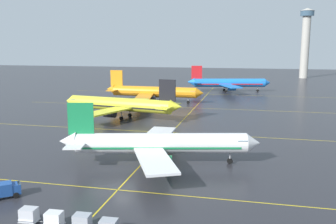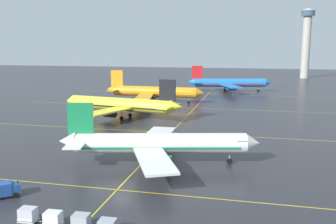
% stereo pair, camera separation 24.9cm
% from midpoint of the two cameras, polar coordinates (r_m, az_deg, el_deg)
% --- Properties ---
extents(ground_plane, '(600.00, 600.00, 0.00)m').
position_cam_midpoint_polar(ground_plane, '(57.31, -7.21, -11.11)').
color(ground_plane, '#28282D').
extents(airliner_front_gate, '(35.25, 29.96, 11.05)m').
position_cam_midpoint_polar(airliner_front_gate, '(65.21, -1.57, -4.89)').
color(airliner_front_gate, white).
rests_on(airliner_front_gate, ground).
extents(airliner_second_row, '(37.72, 32.20, 11.74)m').
position_cam_midpoint_polar(airliner_second_row, '(107.18, -7.35, 1.14)').
color(airliner_second_row, yellow).
rests_on(airliner_second_row, ground).
extents(airliner_third_row, '(37.41, 32.31, 11.65)m').
position_cam_midpoint_polar(airliner_third_row, '(136.60, -2.40, 3.16)').
color(airliner_third_row, orange).
rests_on(airliner_third_row, ground).
extents(airliner_far_left_stand, '(37.69, 32.03, 11.81)m').
position_cam_midpoint_polar(airliner_far_left_stand, '(170.61, 9.27, 4.46)').
color(airliner_far_left_stand, blue).
rests_on(airliner_far_left_stand, ground).
extents(taxiway_markings, '(122.66, 162.01, 0.01)m').
position_cam_midpoint_polar(taxiway_markings, '(107.00, 2.53, -0.98)').
color(taxiway_markings, yellow).
rests_on(taxiway_markings, ground).
extents(service_truck_catering, '(4.34, 4.04, 2.10)m').
position_cam_midpoint_polar(service_truck_catering, '(56.84, -24.05, -10.87)').
color(service_truck_catering, '#1E4793').
rests_on(service_truck_catering, ground).
extents(baggage_cart_row_leftmost, '(2.78, 1.76, 1.86)m').
position_cam_midpoint_polar(baggage_cart_row_leftmost, '(48.25, -20.86, -14.68)').
color(baggage_cart_row_leftmost, '#99999E').
rests_on(baggage_cart_row_leftmost, ground).
extents(baggage_cart_row_second, '(2.78, 1.76, 1.86)m').
position_cam_midpoint_polar(baggage_cart_row_second, '(46.33, -17.36, -15.54)').
color(baggage_cart_row_second, '#99999E').
rests_on(baggage_cart_row_second, ground).
extents(baggage_cart_row_middle, '(2.78, 1.76, 1.86)m').
position_cam_midpoint_polar(baggage_cart_row_middle, '(44.94, -13.30, -16.17)').
color(baggage_cart_row_middle, '#99999E').
rests_on(baggage_cart_row_middle, ground).
extents(control_tower, '(8.82, 8.82, 44.14)m').
position_cam_midpoint_polar(control_tower, '(255.15, 20.48, 10.60)').
color(control_tower, '#ADA89E').
rests_on(control_tower, ground).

